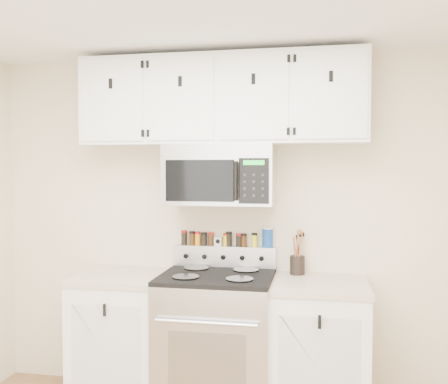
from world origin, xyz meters
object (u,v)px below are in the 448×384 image
object	(u,v)px
range	(217,341)
salt_canister	(268,237)
utensil_crock	(297,264)
microwave	(221,174)

from	to	relation	value
range	salt_canister	bearing A→B (deg)	41.61
utensil_crock	salt_canister	bearing A→B (deg)	167.05
salt_canister	microwave	bearing A→B (deg)	-153.89
microwave	salt_canister	distance (m)	0.58
range	microwave	distance (m)	1.15
range	salt_canister	size ratio (longest dim) A/B	7.66
microwave	salt_canister	bearing A→B (deg)	26.11
range	utensil_crock	size ratio (longest dim) A/B	3.59
range	salt_canister	xyz separation A→B (m)	(0.32, 0.28, 0.69)
utensil_crock	microwave	bearing A→B (deg)	-168.85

